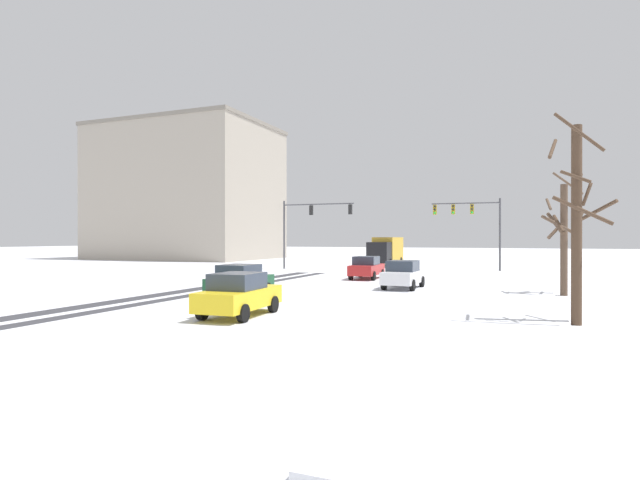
{
  "coord_description": "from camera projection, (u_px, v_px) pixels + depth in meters",
  "views": [
    {
      "loc": [
        11.71,
        -8.39,
        2.9
      ],
      "look_at": [
        0.0,
        20.6,
        2.8
      ],
      "focal_mm": 28.44,
      "sensor_mm": 36.0,
      "label": 1
    }
  ],
  "objects": [
    {
      "name": "traffic_signal_far_right",
      "position": [
        472.0,
        217.0,
        45.81
      ],
      "size": [
        6.06,
        0.73,
        6.5
      ],
      "color": "#47474C",
      "rests_on": "ground"
    },
    {
      "name": "box_truck_delivery",
      "position": [
        386.0,
        250.0,
        53.58
      ],
      "size": [
        2.35,
        7.42,
        3.02
      ],
      "color": "black",
      "rests_on": "ground"
    },
    {
      "name": "wheel_track_right_lane",
      "position": [
        210.0,
        292.0,
        27.33
      ],
      "size": [
        0.87,
        32.37,
        0.01
      ],
      "primitive_type": "cube",
      "color": "#38383D",
      "rests_on": "ground"
    },
    {
      "name": "bare_tree_sidewalk_near",
      "position": [
        577.0,
        219.0,
        16.91
      ],
      "size": [
        2.16,
        2.27,
        7.01
      ],
      "color": "#4C3828",
      "rests_on": "ground"
    },
    {
      "name": "car_yellow_cab_fourth",
      "position": [
        239.0,
        294.0,
        18.85
      ],
      "size": [
        2.02,
        4.19,
        1.62
      ],
      "color": "yellow",
      "rests_on": "ground"
    },
    {
      "name": "sidewalk_kerb_right",
      "position": [
        508.0,
        309.0,
        20.3
      ],
      "size": [
        4.0,
        32.37,
        0.12
      ],
      "primitive_type": "cube",
      "color": "white",
      "rests_on": "ground"
    },
    {
      "name": "car_red_lead",
      "position": [
        367.0,
        267.0,
        36.18
      ],
      "size": [
        1.95,
        4.16,
        1.62
      ],
      "color": "red",
      "rests_on": "ground"
    },
    {
      "name": "bare_tree_sidewalk_mid",
      "position": [
        564.0,
        232.0,
        25.57
      ],
      "size": [
        1.98,
        1.98,
        6.19
      ],
      "color": "brown",
      "rests_on": "ground"
    },
    {
      "name": "car_white_second",
      "position": [
        403.0,
        274.0,
        29.28
      ],
      "size": [
        1.89,
        4.13,
        1.62
      ],
      "color": "silver",
      "rests_on": "ground"
    },
    {
      "name": "car_dark_green_third",
      "position": [
        240.0,
        281.0,
        24.91
      ],
      "size": [
        1.9,
        4.14,
        1.62
      ],
      "color": "#194C2D",
      "rests_on": "ground"
    },
    {
      "name": "office_building_far_left_block",
      "position": [
        187.0,
        193.0,
        72.77
      ],
      "size": [
        23.91,
        17.2,
        18.87
      ],
      "color": "#A89E8E",
      "rests_on": "ground"
    },
    {
      "name": "traffic_signal_far_left",
      "position": [
        308.0,
        219.0,
        47.76
      ],
      "size": [
        7.11,
        0.44,
        6.5
      ],
      "color": "#47474C",
      "rests_on": "ground"
    },
    {
      "name": "wheel_track_left_lane",
      "position": [
        185.0,
        291.0,
        27.94
      ],
      "size": [
        1.16,
        32.37,
        0.01
      ],
      "primitive_type": "cube",
      "color": "#38383D",
      "rests_on": "ground"
    },
    {
      "name": "ground_plane",
      "position": [
        0.0,
        359.0,
        12.17
      ],
      "size": [
        300.0,
        300.0,
        0.0
      ],
      "primitive_type": "plane",
      "color": "silver"
    }
  ]
}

